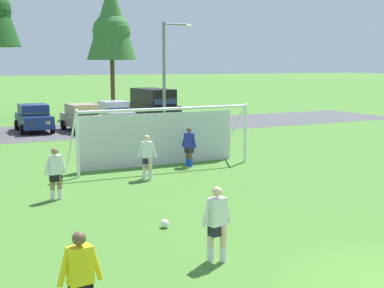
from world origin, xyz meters
name	(u,v)px	position (x,y,z in m)	size (l,w,h in m)	color
ground_plane	(131,162)	(0.00, 15.00, 0.00)	(400.00, 400.00, 0.00)	#477A2D
parking_lot_strip	(63,131)	(0.00, 27.16, 0.00)	(52.00, 8.40, 0.01)	#4C4C51
soccer_ball	(165,224)	(-2.58, 5.69, 0.11)	(0.22, 0.22, 0.22)	white
soccer_goal	(160,135)	(0.78, 13.55, 1.29)	(7.46, 2.09, 2.57)	white
referee	(80,282)	(-5.98, 1.38, 0.82)	(0.74, 0.28, 1.64)	brown
player_striker_near	(147,157)	(-0.70, 11.40, 0.82)	(0.70, 0.40, 1.64)	beige
player_midfield_center	(217,224)	(-2.57, 3.03, 0.82)	(0.75, 0.30, 1.64)	beige
player_defender_far	(189,147)	(1.79, 12.89, 0.82)	(0.44, 0.69, 1.64)	brown
player_winger_left	(56,174)	(-4.39, 9.93, 0.82)	(0.75, 0.32, 1.64)	#936B4C
parked_car_slot_center_left	(34,118)	(-1.65, 27.74, 0.88)	(2.16, 4.26, 1.72)	navy
parked_car_slot_center	(83,117)	(1.15, 26.53, 0.88)	(2.14, 4.26, 1.72)	tan
parked_car_slot_center_right	(114,114)	(3.82, 28.23, 0.88)	(2.20, 4.29, 1.72)	#B2B2BC
parked_car_slot_right	(154,105)	(6.75, 28.14, 1.34)	(2.26, 4.83, 2.52)	black
tree_center_back	(111,23)	(6.41, 35.98, 7.59)	(4.14, 4.14, 11.04)	brown
street_lamp	(167,78)	(5.01, 22.04, 3.45)	(2.00, 0.32, 6.63)	slate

